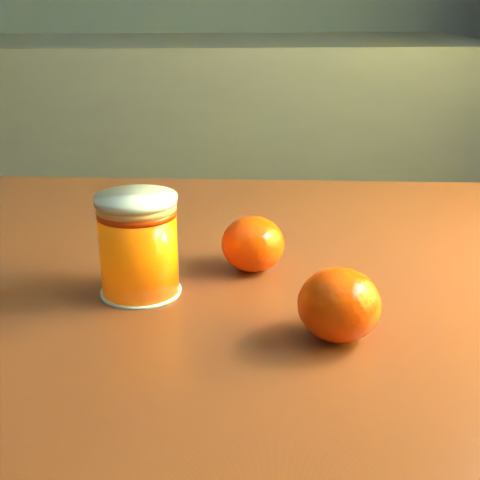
{
  "coord_description": "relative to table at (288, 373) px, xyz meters",
  "views": [
    {
      "loc": [
        0.79,
        -0.46,
        1.02
      ],
      "look_at": [
        0.83,
        0.1,
        0.81
      ],
      "focal_mm": 50.0,
      "sensor_mm": 36.0,
      "label": 1
    }
  ],
  "objects": [
    {
      "name": "orange_front",
      "position": [
        0.02,
        -0.11,
        0.13
      ],
      "size": [
        0.08,
        0.08,
        0.06
      ],
      "primitive_type": "ellipsoid",
      "rotation": [
        0.0,
        0.0,
        0.19
      ],
      "color": "#EA3C04",
      "rests_on": "table"
    },
    {
      "name": "orange_back",
      "position": [
        -0.03,
        0.03,
        0.13
      ],
      "size": [
        0.08,
        0.08,
        0.05
      ],
      "primitive_type": "ellipsoid",
      "rotation": [
        0.0,
        0.0,
        -0.32
      ],
      "color": "#EA3C04",
      "rests_on": "table"
    },
    {
      "name": "table",
      "position": [
        0.0,
        0.0,
        0.0
      ],
      "size": [
        1.1,
        0.83,
        0.77
      ],
      "rotation": [
        0.0,
        0.0,
        -0.11
      ],
      "color": "brown",
      "rests_on": "ground"
    },
    {
      "name": "juice_glass",
      "position": [
        -0.14,
        -0.01,
        0.14
      ],
      "size": [
        0.07,
        0.07,
        0.09
      ],
      "rotation": [
        0.0,
        0.0,
        0.19
      ],
      "color": "#FF6005",
      "rests_on": "table"
    }
  ]
}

